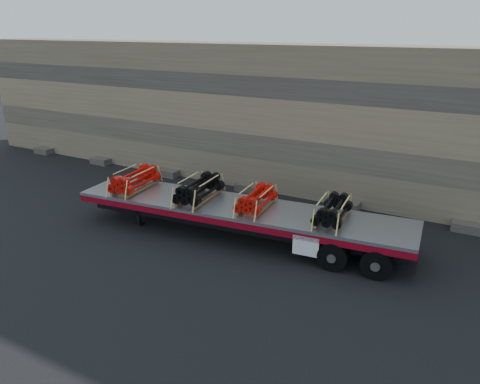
# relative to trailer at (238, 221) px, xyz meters

# --- Properties ---
(ground) EXTENTS (120.00, 120.00, 0.00)m
(ground) POSITION_rel_trailer_xyz_m (0.76, 0.26, -0.66)
(ground) COLOR black
(ground) RESTS_ON ground
(rock_wall) EXTENTS (44.00, 3.00, 7.00)m
(rock_wall) POSITION_rel_trailer_xyz_m (0.76, 6.76, 2.84)
(rock_wall) COLOR #7A6B54
(rock_wall) RESTS_ON ground
(trailer) EXTENTS (13.36, 3.79, 1.32)m
(trailer) POSITION_rel_trailer_xyz_m (0.00, 0.00, 0.00)
(trailer) COLOR #A7AAAF
(trailer) RESTS_ON ground
(bundle_front) EXTENTS (1.33, 2.33, 0.79)m
(bundle_front) POSITION_rel_trailer_xyz_m (-4.71, -0.46, 1.05)
(bundle_front) COLOR red
(bundle_front) RESTS_ON trailer
(bundle_midfront) EXTENTS (1.36, 2.39, 0.81)m
(bundle_midfront) POSITION_rel_trailer_xyz_m (-1.69, -0.16, 1.06)
(bundle_midfront) COLOR black
(bundle_midfront) RESTS_ON trailer
(bundle_midrear) EXTENTS (1.19, 2.09, 0.71)m
(bundle_midrear) POSITION_rel_trailer_xyz_m (0.73, 0.07, 1.01)
(bundle_midrear) COLOR red
(bundle_midrear) RESTS_ON trailer
(bundle_rear) EXTENTS (1.21, 2.13, 0.72)m
(bundle_rear) POSITION_rel_trailer_xyz_m (3.60, 0.35, 1.02)
(bundle_rear) COLOR black
(bundle_rear) RESTS_ON trailer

